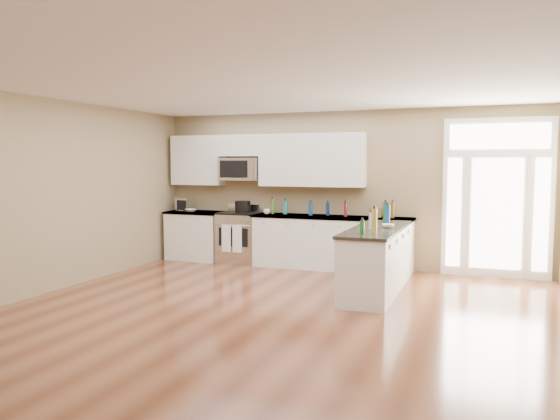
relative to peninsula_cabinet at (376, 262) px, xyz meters
name	(u,v)px	position (x,y,z in m)	size (l,w,h in m)	color
ground	(257,328)	(-0.93, -2.24, -0.43)	(8.00, 8.00, 0.00)	#5A2C19
room_shell	(257,177)	(-0.93, -2.24, 1.27)	(8.00, 8.00, 8.00)	#93805D
back_cabinet_left	(196,237)	(-3.80, 1.45, 0.00)	(1.10, 0.66, 0.94)	white
back_cabinet_right	(331,244)	(-1.08, 1.45, 0.00)	(2.85, 0.66, 0.94)	white
peninsula_cabinet	(376,262)	(0.00, 0.00, 0.00)	(0.69, 2.32, 0.94)	white
upper_cabinet_left	(198,160)	(-3.81, 1.59, 1.49)	(1.04, 0.33, 0.95)	white
upper_cabinet_right	(312,160)	(-1.50, 1.59, 1.49)	(1.94, 0.33, 0.95)	white
upper_cabinet_short	(242,146)	(-2.88, 1.59, 1.77)	(0.82, 0.33, 0.40)	white
microwave	(241,169)	(-2.88, 1.56, 1.33)	(0.78, 0.41, 0.42)	silver
entry_door	(497,198)	(1.62, 1.71, 0.87)	(1.70, 0.10, 2.60)	white
kitchen_range	(240,237)	(-2.85, 1.45, 0.05)	(0.76, 0.68, 1.08)	silver
stockpot	(243,206)	(-2.82, 1.51, 0.63)	(0.29, 0.29, 0.23)	black
toaster_oven	(185,205)	(-4.05, 1.47, 0.63)	(0.29, 0.23, 0.25)	silver
cardboard_box	(375,212)	(-0.32, 1.56, 0.59)	(0.20, 0.14, 0.16)	brown
bowl_left	(191,210)	(-3.84, 1.35, 0.53)	(0.20, 0.20, 0.05)	white
bowl_peninsula	(388,226)	(0.15, 0.04, 0.53)	(0.17, 0.17, 0.05)	white
cup_counter	(267,212)	(-2.28, 1.39, 0.55)	(0.12, 0.12, 0.09)	white
counter_bottles	(345,212)	(-0.67, 0.83, 0.64)	(2.37, 2.45, 0.32)	#19591E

